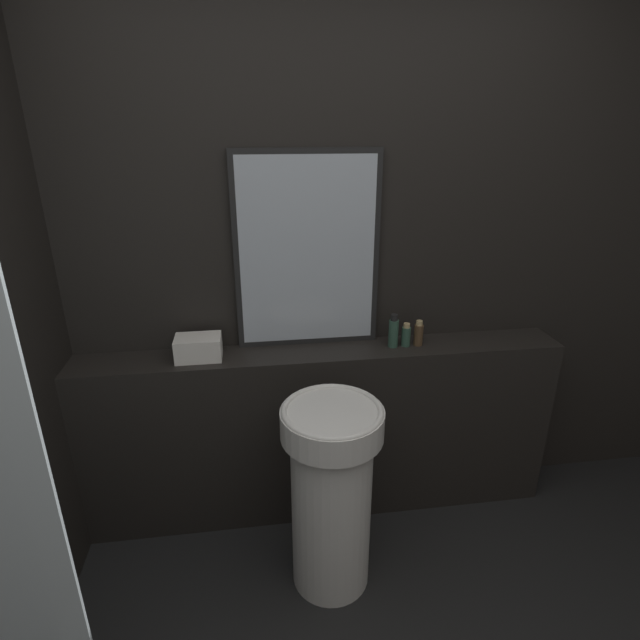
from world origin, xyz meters
name	(u,v)px	position (x,y,z in m)	size (l,w,h in m)	color
wall_back	(318,266)	(0.00, 1.58, 1.25)	(8.00, 0.06, 2.50)	black
vanity_counter	(323,432)	(0.00, 1.44, 0.44)	(2.26, 0.24, 0.89)	black
pedestal_sink	(331,492)	(-0.03, 0.99, 0.46)	(0.40, 0.40, 0.86)	silver
mirror	(307,252)	(-0.06, 1.53, 1.33)	(0.65, 0.03, 0.88)	black
towel_stack	(199,348)	(-0.56, 1.44, 0.94)	(0.20, 0.13, 0.10)	silver
shampoo_bottle	(393,332)	(0.33, 1.44, 0.96)	(0.05, 0.05, 0.16)	#2D4C3D
conditioner_bottle	(406,335)	(0.39, 1.44, 0.94)	(0.04, 0.04, 0.11)	#2D4C3D
lotion_bottle	(419,334)	(0.45, 1.44, 0.94)	(0.04, 0.04, 0.12)	#4C3823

